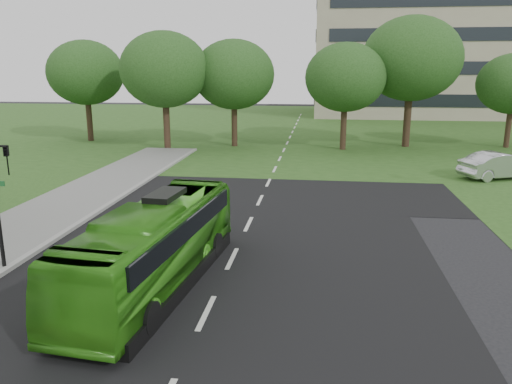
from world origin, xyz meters
TOP-DOWN VIEW (x-y plane):
  - ground at (0.00, 0.00)m, footprint 160.00×160.00m
  - street_surfaces at (-0.38, 22.75)m, footprint 120.00×120.00m
  - office_building at (21.96, 61.96)m, footprint 40.10×20.10m
  - tree_park_a at (-9.52, 25.31)m, footprint 7.05×7.05m
  - tree_park_b at (-4.35, 27.70)m, footprint 6.73×6.73m
  - tree_park_c at (4.74, 26.98)m, footprint 6.39×6.39m
  - tree_park_d at (10.10, 29.31)m, footprint 8.05×8.05m
  - tree_park_f at (-18.01, 29.22)m, footprint 6.69×6.69m
  - bus at (-1.91, -0.40)m, footprint 3.03×9.26m
  - sedan at (13.66, 17.00)m, footprint 5.13×3.46m

SIDE VIEW (x-z plane):
  - ground at x=0.00m, z-range 0.00..0.00m
  - street_surfaces at x=-0.38m, z-range -0.05..0.10m
  - sedan at x=13.66m, z-range 0.00..1.60m
  - bus at x=-1.91m, z-range 0.00..2.53m
  - tree_park_c at x=4.74m, z-range 1.51..10.00m
  - tree_park_b at x=-4.35m, z-range 1.54..10.37m
  - tree_park_f at x=-18.01m, z-range 1.61..10.55m
  - tree_park_a at x=-9.52m, z-range 1.67..11.04m
  - tree_park_d at x=10.10m, z-range 1.89..12.54m
  - office_building at x=21.96m, z-range 0.00..25.00m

